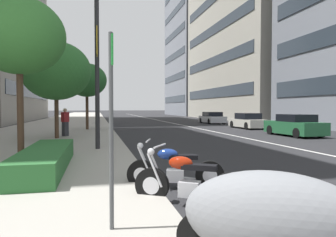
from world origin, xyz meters
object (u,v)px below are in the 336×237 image
(parking_sign_by_curb, at_px, (111,112))
(pedestrian_on_plaza, at_px, (65,122))
(street_tree_by_lamp_post, at_px, (87,80))
(motorcycle_second_in_row, at_px, (188,183))
(motorcycle_nearest_camera, at_px, (174,170))
(street_tree_near_plaza_corner, at_px, (19,36))
(car_approaching_light, at_px, (248,121))
(motorcycle_mid_row, at_px, (271,219))
(street_tree_mid_sidewalk, at_px, (56,71))
(car_following_behind, at_px, (295,126))
(car_far_down_avenue, at_px, (212,118))
(street_lamp_with_banners, at_px, (105,35))

(parking_sign_by_curb, bearing_deg, pedestrian_on_plaza, 7.61)
(pedestrian_on_plaza, bearing_deg, street_tree_by_lamp_post, 118.81)
(motorcycle_second_in_row, distance_m, motorcycle_nearest_camera, 1.23)
(motorcycle_nearest_camera, xyz_separation_m, parking_sign_by_curb, (-2.42, 1.48, 1.33))
(street_tree_near_plaza_corner, bearing_deg, car_approaching_light, -49.15)
(parking_sign_by_curb, bearing_deg, motorcycle_mid_row, -128.85)
(motorcycle_nearest_camera, xyz_separation_m, street_tree_near_plaza_corner, (4.84, 4.22, 3.82))
(parking_sign_by_curb, distance_m, pedestrian_on_plaza, 14.96)
(motorcycle_second_in_row, bearing_deg, pedestrian_on_plaza, -45.01)
(street_tree_mid_sidewalk, bearing_deg, street_tree_near_plaza_corner, 176.06)
(motorcycle_mid_row, distance_m, car_following_behind, 17.97)
(motorcycle_nearest_camera, bearing_deg, street_tree_mid_sidewalk, -54.44)
(motorcycle_second_in_row, relative_size, car_far_down_avenue, 0.44)
(motorcycle_second_in_row, height_order, pedestrian_on_plaza, pedestrian_on_plaza)
(street_tree_near_plaza_corner, bearing_deg, motorcycle_mid_row, -153.05)
(parking_sign_by_curb, xyz_separation_m, pedestrian_on_plaza, (14.81, 1.98, -0.78))
(car_following_behind, xyz_separation_m, parking_sign_by_curb, (-13.27, 12.13, 1.10))
(motorcycle_second_in_row, bearing_deg, motorcycle_nearest_camera, -60.89)
(car_approaching_light, relative_size, car_far_down_avenue, 0.98)
(street_tree_near_plaza_corner, height_order, street_tree_by_lamp_post, street_tree_near_plaza_corner)
(car_far_down_avenue, relative_size, street_tree_near_plaza_corner, 0.79)
(car_following_behind, distance_m, car_approaching_light, 7.31)
(parking_sign_by_curb, relative_size, street_tree_by_lamp_post, 0.53)
(motorcycle_mid_row, relative_size, street_lamp_with_banners, 0.27)
(car_approaching_light, height_order, street_tree_by_lamp_post, street_tree_by_lamp_post)
(pedestrian_on_plaza, bearing_deg, motorcycle_mid_row, -37.35)
(pedestrian_on_plaza, bearing_deg, car_far_down_avenue, 84.72)
(car_far_down_avenue, bearing_deg, motorcycle_mid_row, 160.45)
(street_tree_by_lamp_post, relative_size, pedestrian_on_plaza, 3.09)
(motorcycle_second_in_row, xyz_separation_m, car_approaching_light, (19.37, -11.19, 0.19))
(street_lamp_with_banners, height_order, street_tree_near_plaza_corner, street_lamp_with_banners)
(street_lamp_with_banners, distance_m, street_tree_mid_sidewalk, 5.60)
(street_tree_by_lamp_post, bearing_deg, motorcycle_nearest_camera, -172.46)
(street_lamp_with_banners, relative_size, pedestrian_on_plaza, 4.69)
(car_approaching_light, bearing_deg, street_tree_near_plaza_corner, 130.31)
(street_tree_by_lamp_post, bearing_deg, motorcycle_mid_row, -173.39)
(motorcycle_mid_row, distance_m, street_tree_by_lamp_post, 22.01)
(motorcycle_second_in_row, relative_size, car_following_behind, 0.45)
(motorcycle_nearest_camera, height_order, car_following_behind, car_following_behind)
(street_tree_by_lamp_post, bearing_deg, motorcycle_second_in_row, -173.05)
(motorcycle_mid_row, bearing_deg, street_lamp_with_banners, -46.33)
(car_following_behind, bearing_deg, motorcycle_nearest_camera, 133.70)
(car_following_behind, height_order, parking_sign_by_curb, parking_sign_by_curb)
(street_lamp_with_banners, bearing_deg, street_tree_by_lamp_post, 5.19)
(motorcycle_second_in_row, xyz_separation_m, street_tree_mid_sidewalk, (12.37, 3.75, 3.37))
(motorcycle_nearest_camera, xyz_separation_m, pedestrian_on_plaza, (12.39, 3.46, 0.55))
(car_following_behind, xyz_separation_m, street_tree_by_lamp_post, (7.05, 13.02, 3.24))
(motorcycle_second_in_row, distance_m, car_far_down_avenue, 30.33)
(car_far_down_avenue, distance_m, street_tree_by_lamp_post, 16.66)
(car_far_down_avenue, bearing_deg, car_following_behind, 178.24)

